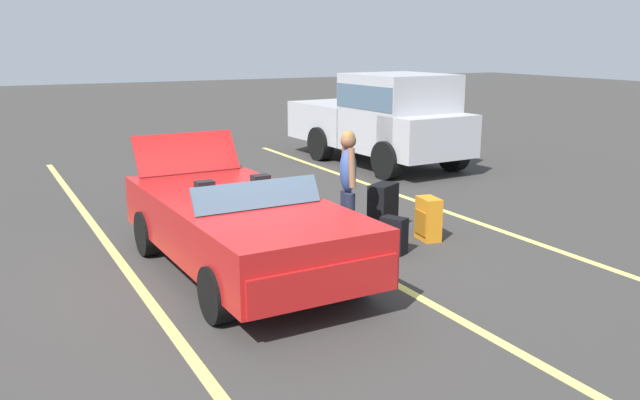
{
  "coord_description": "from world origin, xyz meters",
  "views": [
    {
      "loc": [
        7.4,
        -2.82,
        2.8
      ],
      "look_at": [
        -0.19,
        1.19,
        0.75
      ],
      "focal_mm": 37.53,
      "sensor_mm": 36.0,
      "label": 1
    }
  ],
  "objects_px": {
    "convertible_car": "(247,230)",
    "suitcase_small_carryon": "(394,235)",
    "parked_pickup_truck_near": "(385,117)",
    "suitcase_medium_bright": "(428,219)",
    "traveler_person": "(348,184)",
    "suitcase_large_black": "(383,208)"
  },
  "relations": [
    {
      "from": "suitcase_medium_bright",
      "to": "suitcase_small_carryon",
      "type": "bearing_deg",
      "value": 29.64
    },
    {
      "from": "traveler_person",
      "to": "suitcase_small_carryon",
      "type": "bearing_deg",
      "value": 156.89
    },
    {
      "from": "convertible_car",
      "to": "parked_pickup_truck_near",
      "type": "relative_size",
      "value": 0.84
    },
    {
      "from": "convertible_car",
      "to": "parked_pickup_truck_near",
      "type": "xyz_separation_m",
      "value": [
        -5.52,
        5.58,
        0.51
      ]
    },
    {
      "from": "convertible_car",
      "to": "suitcase_large_black",
      "type": "relative_size",
      "value": 5.78
    },
    {
      "from": "suitcase_small_carryon",
      "to": "traveler_person",
      "type": "relative_size",
      "value": 0.3
    },
    {
      "from": "suitcase_large_black",
      "to": "traveler_person",
      "type": "bearing_deg",
      "value": 91.1
    },
    {
      "from": "traveler_person",
      "to": "parked_pickup_truck_near",
      "type": "xyz_separation_m",
      "value": [
        -5.15,
        3.98,
        0.18
      ]
    },
    {
      "from": "convertible_car",
      "to": "suitcase_medium_bright",
      "type": "height_order",
      "value": "convertible_car"
    },
    {
      "from": "traveler_person",
      "to": "suitcase_medium_bright",
      "type": "bearing_deg",
      "value": -168.5
    },
    {
      "from": "suitcase_small_carryon",
      "to": "parked_pickup_truck_near",
      "type": "xyz_separation_m",
      "value": [
        -5.55,
        3.49,
        0.86
      ]
    },
    {
      "from": "convertible_car",
      "to": "suitcase_small_carryon",
      "type": "height_order",
      "value": "convertible_car"
    },
    {
      "from": "suitcase_large_black",
      "to": "traveler_person",
      "type": "xyz_separation_m",
      "value": [
        0.52,
        -0.91,
        0.56
      ]
    },
    {
      "from": "suitcase_large_black",
      "to": "parked_pickup_truck_near",
      "type": "height_order",
      "value": "parked_pickup_truck_near"
    },
    {
      "from": "suitcase_medium_bright",
      "to": "suitcase_large_black",
      "type": "bearing_deg",
      "value": -50.25
    },
    {
      "from": "traveler_person",
      "to": "convertible_car",
      "type": "bearing_deg",
      "value": 28.94
    },
    {
      "from": "suitcase_large_black",
      "to": "suitcase_small_carryon",
      "type": "height_order",
      "value": "suitcase_large_black"
    },
    {
      "from": "convertible_car",
      "to": "suitcase_large_black",
      "type": "distance_m",
      "value": 2.67
    },
    {
      "from": "traveler_person",
      "to": "parked_pickup_truck_near",
      "type": "height_order",
      "value": "parked_pickup_truck_near"
    },
    {
      "from": "suitcase_medium_bright",
      "to": "convertible_car",
      "type": "bearing_deg",
      "value": 14.13
    },
    {
      "from": "parked_pickup_truck_near",
      "to": "traveler_person",
      "type": "bearing_deg",
      "value": -40.84
    },
    {
      "from": "suitcase_small_carryon",
      "to": "traveler_person",
      "type": "distance_m",
      "value": 0.93
    }
  ]
}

